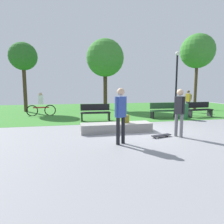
# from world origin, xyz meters

# --- Properties ---
(ground_plane) EXTENTS (28.00, 28.00, 0.00)m
(ground_plane) POSITION_xyz_m (0.00, 0.00, 0.00)
(ground_plane) COLOR gray
(grass_lawn) EXTENTS (26.60, 12.11, 0.01)m
(grass_lawn) POSITION_xyz_m (0.00, 7.95, 0.00)
(grass_lawn) COLOR #387A2D
(grass_lawn) RESTS_ON ground_plane
(concrete_ledge) EXTENTS (2.90, 0.74, 0.36)m
(concrete_ledge) POSITION_xyz_m (-1.12, 0.08, 0.18)
(concrete_ledge) COLOR gray
(concrete_ledge) RESTS_ON ground_plane
(backpack_on_ledge) EXTENTS (0.33, 0.29, 0.32)m
(backpack_on_ledge) POSITION_xyz_m (-0.74, 0.09, 0.52)
(backpack_on_ledge) COLOR olive
(backpack_on_ledge) RESTS_ON concrete_ledge
(skater_performing_trick) EXTENTS (0.31, 0.40, 1.76)m
(skater_performing_trick) POSITION_xyz_m (0.95, -1.19, 1.03)
(skater_performing_trick) COLOR slate
(skater_performing_trick) RESTS_ON ground_plane
(skater_watching) EXTENTS (0.39, 0.33, 1.80)m
(skater_watching) POSITION_xyz_m (-1.38, -1.66, 1.07)
(skater_watching) COLOR black
(skater_watching) RESTS_ON ground_plane
(skateboard_by_ledge) EXTENTS (0.82, 0.40, 0.08)m
(skateboard_by_ledge) POSITION_xyz_m (0.31, -1.11, 0.06)
(skateboard_by_ledge) COLOR black
(skateboard_by_ledge) RESTS_ON ground_plane
(park_bench_center_lawn) EXTENTS (1.63, 0.58, 0.91)m
(park_bench_center_lawn) POSITION_xyz_m (4.83, 3.02, 0.48)
(park_bench_center_lawn) COLOR black
(park_bench_center_lawn) RESTS_ON ground_plane
(park_bench_near_path) EXTENTS (1.62, 0.54, 0.91)m
(park_bench_near_path) POSITION_xyz_m (-1.64, 2.93, 0.48)
(park_bench_near_path) COLOR black
(park_bench_near_path) RESTS_ON ground_plane
(park_bench_near_lamppost) EXTENTS (1.62, 0.54, 0.91)m
(park_bench_near_lamppost) POSITION_xyz_m (2.43, 2.98, 0.48)
(park_bench_near_lamppost) COLOR #1E4223
(park_bench_near_lamppost) RESTS_ON ground_plane
(tree_young_birch) EXTENTS (2.76, 2.76, 6.13)m
(tree_young_birch) POSITION_xyz_m (7.29, 7.07, 4.72)
(tree_young_birch) COLOR #4C3823
(tree_young_birch) RESTS_ON grass_lawn
(tree_broad_elm) EXTENTS (2.01, 2.01, 5.06)m
(tree_broad_elm) POSITION_xyz_m (-6.27, 7.97, 3.99)
(tree_broad_elm) COLOR #42301E
(tree_broad_elm) RESTS_ON grass_lawn
(tree_slender_maple) EXTENTS (3.00, 3.00, 5.66)m
(tree_slender_maple) POSITION_xyz_m (-0.17, 8.24, 4.13)
(tree_slender_maple) COLOR #42301E
(tree_slender_maple) RESTS_ON grass_lawn
(lamp_post) EXTENTS (0.28, 0.28, 4.20)m
(lamp_post) POSITION_xyz_m (4.10, 4.61, 2.55)
(lamp_post) COLOR black
(lamp_post) RESTS_ON ground_plane
(trash_bin) EXTENTS (0.52, 0.52, 0.89)m
(trash_bin) POSITION_xyz_m (3.40, 2.46, 0.44)
(trash_bin) COLOR #1E592D
(trash_bin) RESTS_ON ground_plane
(pedestrian_with_backpack) EXTENTS (0.43, 0.42, 1.61)m
(pedestrian_with_backpack) POSITION_xyz_m (5.49, 5.27, 0.96)
(pedestrian_with_backpack) COLOR slate
(pedestrian_with_backpack) RESTS_ON ground_plane
(cyclist_on_bicycle) EXTENTS (1.82, 0.22, 1.52)m
(cyclist_on_bicycle) POSITION_xyz_m (-4.83, 5.54, 0.63)
(cyclist_on_bicycle) COLOR black
(cyclist_on_bicycle) RESTS_ON ground_plane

